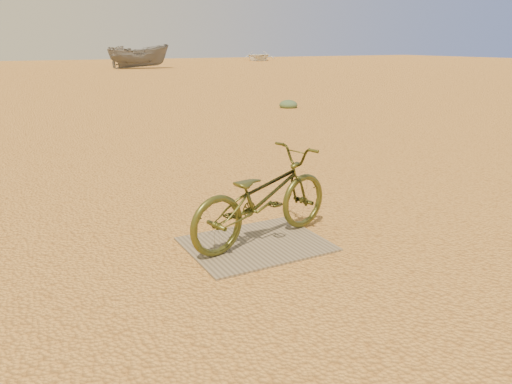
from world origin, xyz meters
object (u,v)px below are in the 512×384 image
boat_far_right (258,56)px  bicycle (262,197)px  plywood_board (256,244)px  boat_mid_right (139,56)px

boat_far_right → bicycle: bearing=-84.8°
bicycle → boat_far_right: bearing=-41.6°
plywood_board → boat_mid_right: 37.30m
bicycle → boat_far_right: 54.00m
plywood_board → boat_mid_right: (8.96, 36.19, 0.92)m
boat_mid_right → boat_far_right: boat_mid_right is taller
bicycle → boat_mid_right: 37.21m
boat_mid_right → boat_far_right: 20.34m
bicycle → boat_far_right: boat_far_right is taller
plywood_board → bicycle: size_ratio=0.77×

